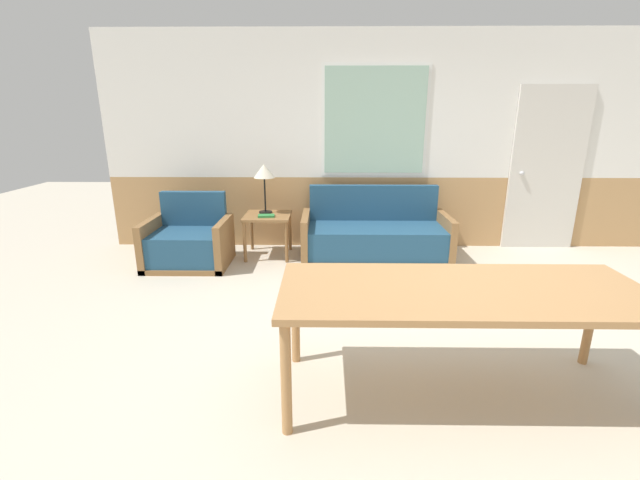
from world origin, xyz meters
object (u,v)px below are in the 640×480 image
(armchair, at_px, (189,244))
(table_lamp, at_px, (264,173))
(couch, at_px, (375,237))
(side_table, at_px, (268,221))
(dining_table, at_px, (463,298))

(armchair, xyz_separation_m, table_lamp, (0.85, 0.44, 0.77))
(couch, bearing_deg, side_table, 178.39)
(table_lamp, bearing_deg, couch, -5.68)
(armchair, height_order, dining_table, armchair)
(couch, relative_size, dining_table, 0.81)
(dining_table, bearing_deg, side_table, 119.35)
(side_table, distance_m, table_lamp, 0.59)
(table_lamp, relative_size, dining_table, 0.28)
(side_table, bearing_deg, dining_table, -60.65)
(table_lamp, height_order, dining_table, table_lamp)
(armchair, bearing_deg, side_table, 4.28)
(couch, distance_m, side_table, 1.33)
(armchair, xyz_separation_m, dining_table, (2.42, -2.39, 0.41))
(couch, xyz_separation_m, armchair, (-2.21, -0.30, 0.00))
(dining_table, bearing_deg, couch, 94.62)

